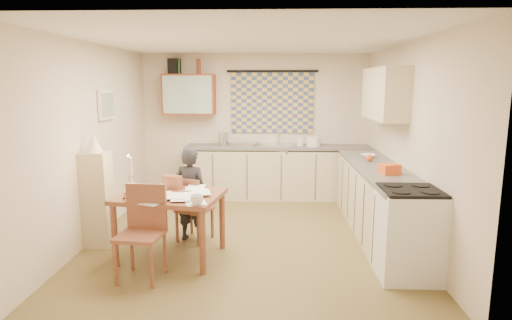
{
  "coord_description": "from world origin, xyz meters",
  "views": [
    {
      "loc": [
        0.28,
        -5.4,
        1.98
      ],
      "look_at": [
        0.08,
        0.2,
        0.98
      ],
      "focal_mm": 30.0,
      "sensor_mm": 36.0,
      "label": 1
    }
  ],
  "objects_px": {
    "stove": "(408,233)",
    "shelf_stand": "(97,199)",
    "dining_table": "(171,225)",
    "person": "(191,194)",
    "chair_far": "(194,221)",
    "counter_back": "(281,172)",
    "counter_right": "(378,202)"
  },
  "relations": [
    {
      "from": "stove",
      "to": "shelf_stand",
      "type": "height_order",
      "value": "shelf_stand"
    },
    {
      "from": "dining_table",
      "to": "person",
      "type": "bearing_deg",
      "value": 86.23
    },
    {
      "from": "chair_far",
      "to": "shelf_stand",
      "type": "xyz_separation_m",
      "value": [
        -1.14,
        -0.21,
        0.33
      ]
    },
    {
      "from": "chair_far",
      "to": "person",
      "type": "height_order",
      "value": "person"
    },
    {
      "from": "dining_table",
      "to": "shelf_stand",
      "type": "xyz_separation_m",
      "value": [
        -0.98,
        0.33,
        0.21
      ]
    },
    {
      "from": "dining_table",
      "to": "counter_back",
      "type": "bearing_deg",
      "value": 73.62
    },
    {
      "from": "person",
      "to": "shelf_stand",
      "type": "xyz_separation_m",
      "value": [
        -1.11,
        -0.22,
        -0.02
      ]
    },
    {
      "from": "counter_back",
      "to": "chair_far",
      "type": "bearing_deg",
      "value": -118.26
    },
    {
      "from": "counter_right",
      "to": "chair_far",
      "type": "distance_m",
      "value": 2.42
    },
    {
      "from": "stove",
      "to": "dining_table",
      "type": "bearing_deg",
      "value": 170.71
    },
    {
      "from": "chair_far",
      "to": "shelf_stand",
      "type": "distance_m",
      "value": 1.21
    },
    {
      "from": "counter_back",
      "to": "counter_right",
      "type": "relative_size",
      "value": 1.12
    },
    {
      "from": "counter_right",
      "to": "chair_far",
      "type": "height_order",
      "value": "counter_right"
    },
    {
      "from": "counter_back",
      "to": "dining_table",
      "type": "relative_size",
      "value": 2.63
    },
    {
      "from": "counter_right",
      "to": "person",
      "type": "distance_m",
      "value": 2.45
    },
    {
      "from": "counter_right",
      "to": "shelf_stand",
      "type": "bearing_deg",
      "value": -171.97
    },
    {
      "from": "counter_right",
      "to": "shelf_stand",
      "type": "relative_size",
      "value": 2.51
    },
    {
      "from": "shelf_stand",
      "to": "counter_back",
      "type": "bearing_deg",
      "value": 45.73
    },
    {
      "from": "counter_right",
      "to": "stove",
      "type": "distance_m",
      "value": 1.25
    },
    {
      "from": "person",
      "to": "shelf_stand",
      "type": "bearing_deg",
      "value": 25.08
    },
    {
      "from": "dining_table",
      "to": "stove",
      "type": "bearing_deg",
      "value": 0.41
    },
    {
      "from": "person",
      "to": "counter_right",
      "type": "bearing_deg",
      "value": -159.22
    },
    {
      "from": "chair_far",
      "to": "person",
      "type": "distance_m",
      "value": 0.35
    },
    {
      "from": "stove",
      "to": "dining_table",
      "type": "height_order",
      "value": "stove"
    },
    {
      "from": "stove",
      "to": "chair_far",
      "type": "bearing_deg",
      "value": 158.06
    },
    {
      "from": "chair_far",
      "to": "counter_back",
      "type": "bearing_deg",
      "value": -94.48
    },
    {
      "from": "counter_back",
      "to": "stove",
      "type": "relative_size",
      "value": 3.52
    },
    {
      "from": "stove",
      "to": "chair_far",
      "type": "xyz_separation_m",
      "value": [
        -2.4,
        0.96,
        -0.21
      ]
    },
    {
      "from": "counter_right",
      "to": "chair_far",
      "type": "bearing_deg",
      "value": -173.18
    },
    {
      "from": "counter_back",
      "to": "shelf_stand",
      "type": "bearing_deg",
      "value": -134.27
    },
    {
      "from": "stove",
      "to": "shelf_stand",
      "type": "distance_m",
      "value": 3.62
    },
    {
      "from": "counter_right",
      "to": "stove",
      "type": "xyz_separation_m",
      "value": [
        0.0,
        -1.25,
        0.02
      ]
    }
  ]
}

